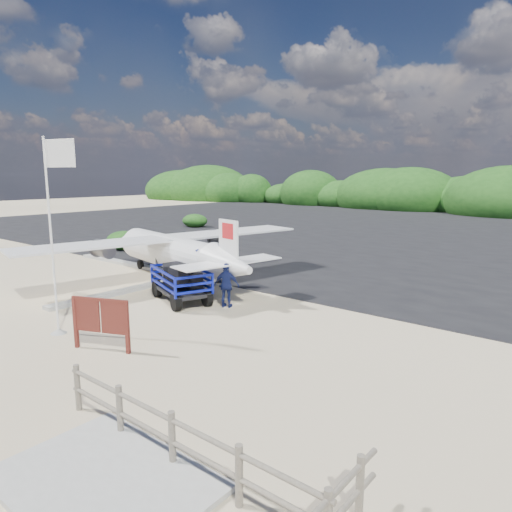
{
  "coord_description": "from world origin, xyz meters",
  "views": [
    {
      "loc": [
        11.52,
        -9.54,
        4.89
      ],
      "look_at": [
        0.18,
        4.38,
        1.67
      ],
      "focal_mm": 32.0,
      "sensor_mm": 36.0,
      "label": 1
    }
  ],
  "objects_px": {
    "crew_a": "(200,272)",
    "crew_b": "(223,268)",
    "baggage_cart": "(181,301)",
    "signboard": "(103,350)",
    "crew_c": "(227,285)",
    "aircraft_small": "(358,229)",
    "flagpole": "(59,333)"
  },
  "relations": [
    {
      "from": "flagpole",
      "to": "crew_b",
      "type": "bearing_deg",
      "value": 91.14
    },
    {
      "from": "baggage_cart",
      "to": "signboard",
      "type": "bearing_deg",
      "value": -45.22
    },
    {
      "from": "signboard",
      "to": "crew_c",
      "type": "bearing_deg",
      "value": 68.96
    },
    {
      "from": "signboard",
      "to": "crew_b",
      "type": "xyz_separation_m",
      "value": [
        -2.47,
        7.61,
        0.83
      ]
    },
    {
      "from": "signboard",
      "to": "crew_a",
      "type": "bearing_deg",
      "value": 86.76
    },
    {
      "from": "baggage_cart",
      "to": "crew_a",
      "type": "height_order",
      "value": "crew_a"
    },
    {
      "from": "flagpole",
      "to": "crew_b",
      "type": "distance_m",
      "value": 7.72
    },
    {
      "from": "signboard",
      "to": "aircraft_small",
      "type": "xyz_separation_m",
      "value": [
        -7.82,
        31.23,
        0.0
      ]
    },
    {
      "from": "crew_a",
      "to": "crew_c",
      "type": "bearing_deg",
      "value": 164.32
    },
    {
      "from": "baggage_cart",
      "to": "crew_a",
      "type": "relative_size",
      "value": 1.58
    },
    {
      "from": "crew_a",
      "to": "crew_c",
      "type": "xyz_separation_m",
      "value": [
        1.91,
        -0.47,
        -0.15
      ]
    },
    {
      "from": "flagpole",
      "to": "crew_b",
      "type": "height_order",
      "value": "flagpole"
    },
    {
      "from": "signboard",
      "to": "crew_a",
      "type": "height_order",
      "value": "crew_a"
    },
    {
      "from": "baggage_cart",
      "to": "flagpole",
      "type": "height_order",
      "value": "flagpole"
    },
    {
      "from": "flagpole",
      "to": "aircraft_small",
      "type": "xyz_separation_m",
      "value": [
        -5.5,
        31.3,
        0.0
      ]
    },
    {
      "from": "signboard",
      "to": "crew_b",
      "type": "distance_m",
      "value": 8.05
    },
    {
      "from": "crew_a",
      "to": "crew_b",
      "type": "bearing_deg",
      "value": -79.45
    },
    {
      "from": "crew_a",
      "to": "crew_b",
      "type": "relative_size",
      "value": 1.18
    },
    {
      "from": "crew_a",
      "to": "crew_b",
      "type": "xyz_separation_m",
      "value": [
        -0.39,
        1.79,
        -0.15
      ]
    },
    {
      "from": "crew_b",
      "to": "aircraft_small",
      "type": "distance_m",
      "value": 24.23
    },
    {
      "from": "baggage_cart",
      "to": "crew_b",
      "type": "bearing_deg",
      "value": 118.74
    },
    {
      "from": "flagpole",
      "to": "crew_a",
      "type": "relative_size",
      "value": 3.04
    },
    {
      "from": "flagpole",
      "to": "signboard",
      "type": "height_order",
      "value": "flagpole"
    },
    {
      "from": "signboard",
      "to": "crew_b",
      "type": "bearing_deg",
      "value": 85.09
    },
    {
      "from": "baggage_cart",
      "to": "aircraft_small",
      "type": "distance_m",
      "value": 27.03
    },
    {
      "from": "signboard",
      "to": "crew_b",
      "type": "relative_size",
      "value": 1.13
    },
    {
      "from": "baggage_cart",
      "to": "crew_c",
      "type": "height_order",
      "value": "crew_c"
    },
    {
      "from": "baggage_cart",
      "to": "crew_c",
      "type": "relative_size",
      "value": 1.86
    },
    {
      "from": "baggage_cart",
      "to": "crew_b",
      "type": "relative_size",
      "value": 1.87
    },
    {
      "from": "crew_a",
      "to": "flagpole",
      "type": "bearing_deg",
      "value": 85.94
    },
    {
      "from": "baggage_cart",
      "to": "aircraft_small",
      "type": "relative_size",
      "value": 0.46
    },
    {
      "from": "crew_a",
      "to": "aircraft_small",
      "type": "bearing_deg",
      "value": -79.03
    }
  ]
}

